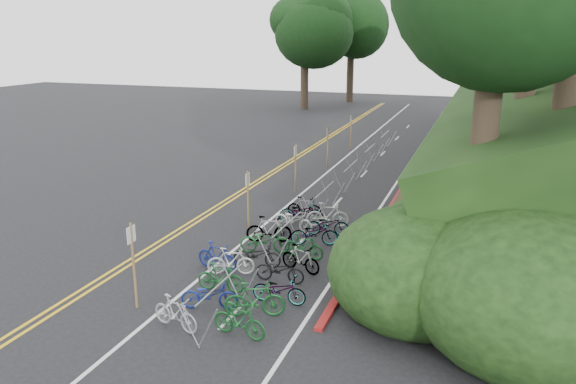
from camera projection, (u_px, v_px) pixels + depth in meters
name	position (u px, v px, depth m)	size (l,w,h in m)	color
ground	(173.00, 274.00, 18.98)	(120.00, 120.00, 0.00)	black
road_markings	(290.00, 197.00, 27.92)	(7.47, 80.00, 0.01)	gold
red_curb	(398.00, 195.00, 27.99)	(0.25, 28.00, 0.10)	maroon
embankment	(551.00, 131.00, 31.34)	(14.30, 48.14, 9.11)	black
bike_rack_front	(221.00, 295.00, 15.47)	(1.18, 2.85, 1.26)	#96999E
bike_racks_rest	(351.00, 171.00, 29.55)	(1.14, 23.00, 1.17)	#96999E
signpost_near	(133.00, 260.00, 16.29)	(0.08, 0.40, 2.66)	brown
signposts_rest	(313.00, 153.00, 31.07)	(0.08, 18.40, 2.50)	brown
bike_front	(217.00, 256.00, 19.26)	(1.63, 0.46, 0.98)	navy
bike_valet	(278.00, 248.00, 19.98)	(3.06, 12.10, 1.07)	#9E9EA3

